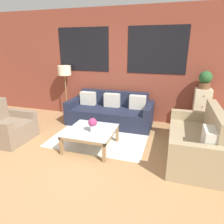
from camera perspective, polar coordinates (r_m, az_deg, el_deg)
ground_plane at (r=3.55m, az=-9.26°, el=-14.44°), size 16.00×16.00×0.00m
wall_back_brick at (r=5.29m, az=1.85°, el=13.06°), size 8.40×0.09×2.80m
rug at (r=4.52m, az=-2.90°, el=-6.53°), size 2.01×1.75×0.00m
couch_dark at (r=5.09m, az=-0.50°, el=-0.13°), size 2.11×0.88×0.78m
settee_vintage at (r=3.83m, az=22.80°, el=-7.86°), size 0.80×1.69×0.92m
armchair_corner at (r=4.72m, az=-27.59°, el=-3.98°), size 0.80×0.85×0.84m
coffee_table at (r=3.88m, az=-6.03°, el=-5.80°), size 0.89×0.89×0.38m
floor_lamp at (r=5.59m, az=-13.38°, el=10.68°), size 0.35×0.35×1.40m
drawer_cabinet at (r=5.07m, az=24.02°, el=0.63°), size 0.35×0.37×0.99m
potted_plant at (r=4.92m, az=25.08°, el=8.35°), size 0.28×0.28×0.40m
flower_vase at (r=3.71m, az=-5.55°, el=-3.42°), size 0.16×0.16×0.27m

